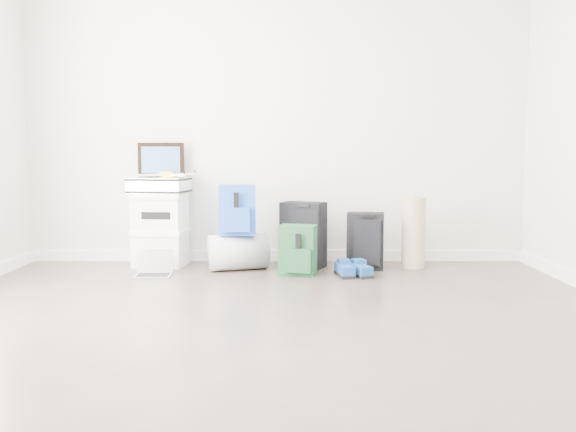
{
  "coord_description": "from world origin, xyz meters",
  "views": [
    {
      "loc": [
        0.1,
        -3.04,
        1.0
      ],
      "look_at": [
        0.1,
        1.9,
        0.48
      ],
      "focal_mm": 38.0,
      "sensor_mm": 36.0,
      "label": 1
    }
  ],
  "objects_px": {
    "carry_on": "(365,241)",
    "laptop": "(154,269)",
    "duffel_bag": "(238,252)",
    "boxes_stack": "(160,229)",
    "briefcase": "(159,185)",
    "large_suitcase": "(303,235)"
  },
  "relations": [
    {
      "from": "duffel_bag",
      "to": "carry_on",
      "type": "relative_size",
      "value": 1.01
    },
    {
      "from": "duffel_bag",
      "to": "laptop",
      "type": "height_order",
      "value": "duffel_bag"
    },
    {
      "from": "carry_on",
      "to": "laptop",
      "type": "distance_m",
      "value": 1.78
    },
    {
      "from": "briefcase",
      "to": "large_suitcase",
      "type": "xyz_separation_m",
      "value": [
        1.26,
        -0.08,
        -0.43
      ]
    },
    {
      "from": "briefcase",
      "to": "duffel_bag",
      "type": "height_order",
      "value": "briefcase"
    },
    {
      "from": "boxes_stack",
      "to": "briefcase",
      "type": "distance_m",
      "value": 0.39
    },
    {
      "from": "carry_on",
      "to": "briefcase",
      "type": "bearing_deg",
      "value": -175.89
    },
    {
      "from": "large_suitcase",
      "to": "carry_on",
      "type": "relative_size",
      "value": 1.17
    },
    {
      "from": "duffel_bag",
      "to": "carry_on",
      "type": "xyz_separation_m",
      "value": [
        1.08,
        0.03,
        0.09
      ]
    },
    {
      "from": "boxes_stack",
      "to": "duffel_bag",
      "type": "distance_m",
      "value": 0.75
    },
    {
      "from": "briefcase",
      "to": "duffel_bag",
      "type": "relative_size",
      "value": 0.96
    },
    {
      "from": "boxes_stack",
      "to": "briefcase",
      "type": "bearing_deg",
      "value": 0.0
    },
    {
      "from": "large_suitcase",
      "to": "laptop",
      "type": "relative_size",
      "value": 1.92
    },
    {
      "from": "duffel_bag",
      "to": "boxes_stack",
      "type": "bearing_deg",
      "value": 147.9
    },
    {
      "from": "boxes_stack",
      "to": "large_suitcase",
      "type": "xyz_separation_m",
      "value": [
        1.26,
        -0.08,
        -0.04
      ]
    },
    {
      "from": "boxes_stack",
      "to": "briefcase",
      "type": "relative_size",
      "value": 1.35
    },
    {
      "from": "duffel_bag",
      "to": "large_suitcase",
      "type": "xyz_separation_m",
      "value": [
        0.56,
        0.12,
        0.13
      ]
    },
    {
      "from": "boxes_stack",
      "to": "carry_on",
      "type": "relative_size",
      "value": 1.32
    },
    {
      "from": "duffel_bag",
      "to": "laptop",
      "type": "xyz_separation_m",
      "value": [
        -0.66,
        -0.25,
        -0.1
      ]
    },
    {
      "from": "carry_on",
      "to": "laptop",
      "type": "relative_size",
      "value": 1.64
    },
    {
      "from": "large_suitcase",
      "to": "carry_on",
      "type": "distance_m",
      "value": 0.54
    },
    {
      "from": "boxes_stack",
      "to": "laptop",
      "type": "bearing_deg",
      "value": -78.72
    }
  ]
}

